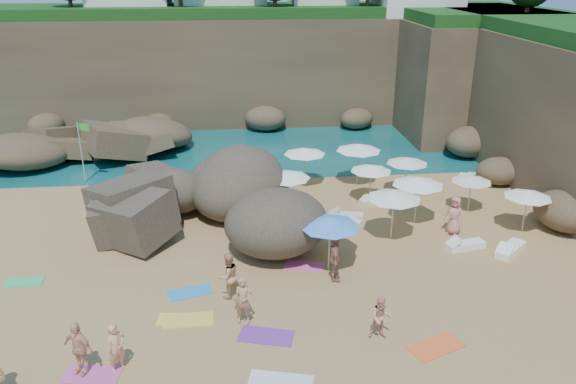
{
  "coord_description": "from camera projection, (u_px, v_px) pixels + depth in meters",
  "views": [
    {
      "loc": [
        -0.34,
        -20.72,
        11.67
      ],
      "look_at": [
        2.0,
        3.0,
        2.0
      ],
      "focal_mm": 35.0,
      "sensor_mm": 36.0,
      "label": 1
    }
  ],
  "objects": [
    {
      "name": "ground",
      "position": [
        248.0,
        265.0,
        23.53
      ],
      "size": [
        120.0,
        120.0,
        0.0
      ],
      "primitive_type": "plane",
      "color": "tan",
      "rests_on": "ground"
    },
    {
      "name": "seawater",
      "position": [
        237.0,
        103.0,
        51.19
      ],
      "size": [
        120.0,
        120.0,
        0.0
      ],
      "primitive_type": "plane",
      "color": "#0C4751",
      "rests_on": "ground"
    },
    {
      "name": "cliff_back",
      "position": [
        261.0,
        67.0,
        45.26
      ],
      "size": [
        44.0,
        8.0,
        8.0
      ],
      "primitive_type": "cube",
      "color": "brown",
      "rests_on": "ground"
    },
    {
      "name": "cliff_corner",
      "position": [
        465.0,
        75.0,
        42.01
      ],
      "size": [
        10.0,
        12.0,
        8.0
      ],
      "primitive_type": "cube",
      "color": "brown",
      "rests_on": "ground"
    },
    {
      "name": "rock_promontory",
      "position": [
        75.0,
        154.0,
        37.28
      ],
      "size": [
        12.0,
        7.0,
        2.0
      ],
      "primitive_type": null,
      "color": "brown",
      "rests_on": "ground"
    },
    {
      "name": "marina_masts",
      "position": [
        45.0,
        73.0,
        48.57
      ],
      "size": [
        3.1,
        0.1,
        6.0
      ],
      "color": "white",
      "rests_on": "ground"
    },
    {
      "name": "rock_outcrop",
      "position": [
        208.0,
        231.0,
        26.49
      ],
      "size": [
        8.41,
        6.44,
        3.27
      ],
      "primitive_type": null,
      "rotation": [
        0.0,
        0.0,
        0.04
      ],
      "color": "brown",
      "rests_on": "ground"
    },
    {
      "name": "flag_pole",
      "position": [
        82.0,
        144.0,
        31.6
      ],
      "size": [
        0.68,
        0.27,
        3.57
      ],
      "color": "silver",
      "rests_on": "ground"
    },
    {
      "name": "parasol_0",
      "position": [
        305.0,
        151.0,
        31.23
      ],
      "size": [
        2.35,
        2.35,
        2.23
      ],
      "color": "silver",
      "rests_on": "ground"
    },
    {
      "name": "parasol_1",
      "position": [
        359.0,
        147.0,
        31.37
      ],
      "size": [
        2.53,
        2.53,
        2.4
      ],
      "color": "silver",
      "rests_on": "ground"
    },
    {
      "name": "parasol_2",
      "position": [
        407.0,
        160.0,
        30.07
      ],
      "size": [
        2.23,
        2.23,
        2.11
      ],
      "color": "silver",
      "rests_on": "ground"
    },
    {
      "name": "parasol_3",
      "position": [
        371.0,
        168.0,
        29.13
      ],
      "size": [
        2.16,
        2.16,
        2.04
      ],
      "color": "silver",
      "rests_on": "ground"
    },
    {
      "name": "parasol_4",
      "position": [
        418.0,
        181.0,
        26.61
      ],
      "size": [
        2.46,
        2.46,
        2.33
      ],
      "color": "silver",
      "rests_on": "ground"
    },
    {
      "name": "parasol_5",
      "position": [
        287.0,
        175.0,
        27.73
      ],
      "size": [
        2.36,
        2.36,
        2.23
      ],
      "color": "silver",
      "rests_on": "ground"
    },
    {
      "name": "parasol_7",
      "position": [
        472.0,
        179.0,
        28.05
      ],
      "size": [
        2.01,
        2.01,
        1.9
      ],
      "color": "silver",
      "rests_on": "ground"
    },
    {
      "name": "parasol_8",
      "position": [
        528.0,
        194.0,
        25.84
      ],
      "size": [
        2.16,
        2.16,
        2.04
      ],
      "color": "silver",
      "rests_on": "ground"
    },
    {
      "name": "parasol_9",
      "position": [
        337.0,
        219.0,
        23.5
      ],
      "size": [
        2.06,
        2.06,
        1.95
      ],
      "color": "silver",
      "rests_on": "ground"
    },
    {
      "name": "parasol_10",
      "position": [
        330.0,
        222.0,
        22.33
      ],
      "size": [
        2.5,
        2.5,
        2.37
      ],
      "color": "silver",
      "rests_on": "ground"
    },
    {
      "name": "parasol_11",
      "position": [
        394.0,
        195.0,
        24.99
      ],
      "size": [
        2.48,
        2.48,
        2.35
      ],
      "color": "silver",
      "rests_on": "ground"
    },
    {
      "name": "lounger_0",
      "position": [
        374.0,
        200.0,
        29.6
      ],
      "size": [
        1.74,
        1.26,
        0.26
      ],
      "primitive_type": "cube",
      "rotation": [
        0.0,
        0.0,
        0.48
      ],
      "color": "silver",
      "rests_on": "ground"
    },
    {
      "name": "lounger_1",
      "position": [
        271.0,
        207.0,
        28.75
      ],
      "size": [
        1.87,
        0.96,
        0.28
      ],
      "primitive_type": "cube",
      "rotation": [
        0.0,
        0.0,
        0.21
      ],
      "color": "white",
      "rests_on": "ground"
    },
    {
      "name": "lounger_2",
      "position": [
        467.0,
        178.0,
        32.77
      ],
      "size": [
        1.51,
        1.38,
        0.24
      ],
      "primitive_type": "cube",
      "rotation": [
        0.0,
        0.0,
        0.69
      ],
      "color": "silver",
      "rests_on": "ground"
    },
    {
      "name": "lounger_3",
      "position": [
        465.0,
        245.0,
        24.86
      ],
      "size": [
        1.84,
        0.94,
        0.27
      ],
      "primitive_type": "cube",
      "rotation": [
        0.0,
        0.0,
        0.21
      ],
      "color": "white",
      "rests_on": "ground"
    },
    {
      "name": "lounger_4",
      "position": [
        346.0,
        216.0,
        27.78
      ],
      "size": [
        1.76,
        0.91,
        0.26
      ],
      "primitive_type": "cube",
      "rotation": [
        0.0,
        0.0,
        -0.22
      ],
      "color": "silver",
      "rests_on": "ground"
    },
    {
      "name": "lounger_5",
      "position": [
        510.0,
        249.0,
        24.49
      ],
      "size": [
        1.83,
        1.71,
        0.29
      ],
      "primitive_type": "cube",
      "rotation": [
        0.0,
        0.0,
        0.72
      ],
      "color": "white",
      "rests_on": "ground"
    },
    {
      "name": "towel_1",
      "position": [
        92.0,
        375.0,
        17.19
      ],
      "size": [
        1.82,
        1.08,
        0.03
      ],
      "primitive_type": "cube",
      "rotation": [
        0.0,
        0.0,
        -0.14
      ],
      "color": "#CC4F97",
      "rests_on": "ground"
    },
    {
      "name": "towel_4",
      "position": [
        178.0,
        319.0,
        19.87
      ],
      "size": [
        1.54,
        0.91,
        0.03
      ],
      "primitive_type": "cube",
      "rotation": [
        0.0,
        0.0,
        -0.13
      ],
      "color": "yellow",
      "rests_on": "ground"
    },
    {
      "name": "towel_5",
      "position": [
        280.0,
        383.0,
        16.82
      ],
      "size": [
        2.12,
        1.41,
        0.03
      ],
      "primitive_type": "cube",
      "rotation": [
        0.0,
        0.0,
        -0.24
      ],
      "color": "silver",
      "rests_on": "ground"
    },
    {
      "name": "towel_6",
      "position": [
        266.0,
        336.0,
        18.98
      ],
      "size": [
        2.01,
        1.37,
        0.03
      ],
      "primitive_type": "cube",
      "rotation": [
        0.0,
        0.0,
        -0.27
      ],
      "color": "#73309D",
      "rests_on": "ground"
    },
    {
      "name": "towel_8",
      "position": [
        190.0,
        292.0,
        21.51
      ],
      "size": [
        1.82,
        1.26,
        0.03
      ],
      "primitive_type": "cube",
      "rotation": [
        0.0,
        0.0,
        0.29
      ],
      "color": "#268ACB",
      "rests_on": "ground"
    },
    {
      "name": "towel_9",
      "position": [
        304.0,
        266.0,
        23.38
      ],
      "size": [
        1.77,
        1.15,
        0.03
      ],
      "primitive_type": "cube",
      "rotation": [
        0.0,
        0.0,
        -0.22
      ],
      "color": "#E75A9F",
      "rests_on": "ground"
    },
    {
      "name": "towel_10",
      "position": [
        436.0,
        347.0,
        18.44
      ],
      "size": [
        2.04,
        1.56,
        0.03
      ],
      "primitive_type": "cube",
      "rotation": [
        0.0,
        0.0,
        0.4
      ],
      "color": "#FF6128",
      "rests_on": "ground"
    },
    {
      "name": "towel_11",
      "position": [
        24.0,
        282.0,
        22.21
      ],
      "size": [
        1.48,
        0.76,
        0.03
      ],
      "primitive_type": "cube",
      "rotation": [
        0.0,
        0.0,
        0.02
      ],
      "color": "#36BE65",
      "rests_on": "ground"
    },
    {
      "name": "towel_12",
      "position": [
        189.0,
        320.0,
        19.83
      ],
      "size": [
        1.76,
        0.91,
        0.03
      ],
      "primitive_type": "cube",
      "rotation": [
        0.0,
        0.0,
        0.02
      ],
      "color": "yellow",
      "rests_on": "ground"
    },
    {
      "name": "person_stand_0",
      "position": [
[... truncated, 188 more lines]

